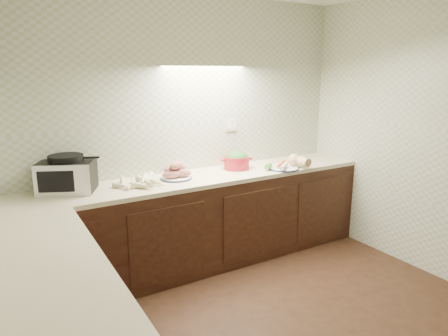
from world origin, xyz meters
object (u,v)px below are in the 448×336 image
parsnip_pile (142,182)px  onion_bowl (173,172)px  toaster_oven (67,175)px  dutch_oven (237,160)px  veg_plate (288,163)px  sweet_potato_plate (175,172)px

parsnip_pile → onion_bowl: 0.42m
toaster_oven → onion_bowl: 0.96m
dutch_oven → veg_plate: (0.48, -0.25, -0.04)m
sweet_potato_plate → veg_plate: (1.17, -0.21, -0.01)m
dutch_oven → toaster_oven: bearing=-169.3°
toaster_oven → onion_bowl: size_ratio=3.74×
sweet_potato_plate → veg_plate: bearing=-10.1°
sweet_potato_plate → dutch_oven: bearing=3.0°
parsnip_pile → sweet_potato_plate: bearing=12.6°
sweet_potato_plate → dutch_oven: (0.70, 0.04, 0.03)m
toaster_oven → dutch_oven: toaster_oven is taller
toaster_oven → parsnip_pile: toaster_oven is taller
parsnip_pile → dutch_oven: dutch_oven is taller
parsnip_pile → sweet_potato_plate: 0.36m
veg_plate → toaster_oven: bearing=172.0°
dutch_oven → veg_plate: dutch_oven is taller
onion_bowl → veg_plate: veg_plate is taller
toaster_oven → parsnip_pile: size_ratio=1.14×
onion_bowl → toaster_oven: bearing=-178.4°
veg_plate → sweet_potato_plate: bearing=169.9°
parsnip_pile → sweet_potato_plate: size_ratio=1.58×
veg_plate → dutch_oven: bearing=152.7°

